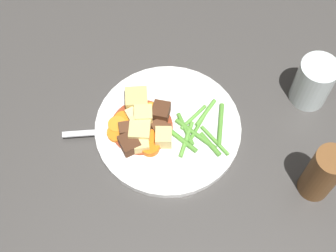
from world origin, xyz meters
TOP-DOWN VIEW (x-y plane):
  - ground_plane at (0.00, 0.00)m, footprint 3.00×3.00m
  - dinner_plate at (0.00, 0.00)m, footprint 0.25×0.25m
  - stew_sauce at (0.04, 0.01)m, footprint 0.11×0.11m
  - carrot_slice_0 at (0.08, 0.01)m, footprint 0.04×0.04m
  - carrot_slice_1 at (0.02, 0.05)m, footprint 0.04×0.04m
  - carrot_slice_2 at (0.05, -0.01)m, footprint 0.05×0.05m
  - carrot_slice_3 at (0.08, 0.02)m, footprint 0.03×0.03m
  - carrot_slice_4 at (0.03, -0.02)m, footprint 0.04×0.04m
  - carrot_slice_5 at (0.02, 0.03)m, footprint 0.04×0.04m
  - carrot_slice_6 at (0.08, 0.04)m, footprint 0.04×0.04m
  - potato_chunk_0 at (0.04, 0.00)m, footprint 0.04×0.04m
  - potato_chunk_1 at (0.03, 0.05)m, footprint 0.03×0.04m
  - potato_chunk_2 at (0.04, 0.03)m, footprint 0.04×0.04m
  - potato_chunk_3 at (0.06, -0.03)m, footprint 0.05×0.05m
  - potato_chunk_4 at (0.06, 0.00)m, footprint 0.04×0.04m
  - potato_chunk_5 at (0.00, 0.03)m, footprint 0.03×0.04m
  - meat_chunk_0 at (0.02, -0.02)m, footprint 0.03×0.03m
  - meat_chunk_1 at (0.05, 0.05)m, footprint 0.04×0.04m
  - meat_chunk_2 at (0.01, 0.01)m, footprint 0.03×0.03m
  - meat_chunk_3 at (0.07, 0.03)m, footprint 0.03×0.03m
  - meat_chunk_4 at (-0.00, 0.02)m, footprint 0.02×0.03m
  - green_bean_0 at (-0.06, -0.04)m, footprint 0.03×0.06m
  - green_bean_1 at (-0.04, -0.03)m, footprint 0.04×0.06m
  - green_bean_2 at (-0.05, 0.01)m, footprint 0.08×0.04m
  - green_bean_3 at (-0.08, 0.02)m, footprint 0.04×0.04m
  - green_bean_4 at (-0.03, 0.02)m, footprint 0.07×0.04m
  - green_bean_5 at (-0.09, -0.02)m, footprint 0.02×0.08m
  - green_bean_6 at (-0.03, -0.00)m, footprint 0.04×0.06m
  - green_bean_7 at (-0.08, 0.01)m, footprint 0.06×0.05m
  - green_bean_8 at (-0.04, 0.02)m, footprint 0.01×0.07m
  - green_bean_9 at (-0.05, -0.01)m, footprint 0.02×0.07m
  - fork at (0.08, 0.03)m, footprint 0.17×0.07m
  - water_glass at (-0.23, -0.13)m, footprint 0.07×0.07m
  - pepper_mill at (-0.26, 0.05)m, footprint 0.05×0.05m

SIDE VIEW (x-z plane):
  - ground_plane at x=0.00m, z-range 0.00..0.00m
  - dinner_plate at x=0.00m, z-range 0.00..0.01m
  - stew_sauce at x=0.04m, z-range 0.01..0.02m
  - fork at x=0.08m, z-range 0.01..0.02m
  - green_bean_9 at x=-0.05m, z-range 0.01..0.02m
  - green_bean_7 at x=-0.08m, z-range 0.01..0.02m
  - green_bean_1 at x=-0.04m, z-range 0.01..0.02m
  - green_bean_6 at x=-0.03m, z-range 0.01..0.02m
  - green_bean_8 at x=-0.04m, z-range 0.01..0.02m
  - green_bean_0 at x=-0.06m, z-range 0.01..0.02m
  - green_bean_2 at x=-0.05m, z-range 0.01..0.02m
  - green_bean_5 at x=-0.09m, z-range 0.01..0.02m
  - green_bean_3 at x=-0.08m, z-range 0.01..0.02m
  - green_bean_4 at x=-0.03m, z-range 0.01..0.02m
  - carrot_slice_6 at x=0.08m, z-range 0.01..0.02m
  - carrot_slice_0 at x=0.08m, z-range 0.01..0.02m
  - carrot_slice_3 at x=0.08m, z-range 0.01..0.02m
  - carrot_slice_2 at x=0.05m, z-range 0.01..0.02m
  - carrot_slice_4 at x=0.03m, z-range 0.01..0.02m
  - carrot_slice_5 at x=0.02m, z-range 0.01..0.02m
  - carrot_slice_1 at x=0.02m, z-range 0.01..0.03m
  - meat_chunk_4 at x=0.00m, z-range 0.01..0.03m
  - meat_chunk_2 at x=0.01m, z-range 0.01..0.03m
  - potato_chunk_4 at x=0.06m, z-range 0.01..0.03m
  - meat_chunk_3 at x=0.07m, z-range 0.01..0.03m
  - potato_chunk_1 at x=0.03m, z-range 0.01..0.04m
  - meat_chunk_1 at x=0.05m, z-range 0.01..0.04m
  - potato_chunk_5 at x=0.00m, z-range 0.01..0.04m
  - potato_chunk_3 at x=0.06m, z-range 0.01..0.04m
  - meat_chunk_0 at x=0.02m, z-range 0.01..0.04m
  - potato_chunk_2 at x=0.04m, z-range 0.01..0.04m
  - potato_chunk_0 at x=0.04m, z-range 0.01..0.04m
  - water_glass at x=-0.23m, z-range 0.00..0.09m
  - pepper_mill at x=-0.26m, z-range 0.00..0.11m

